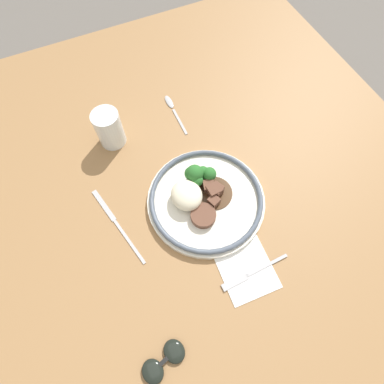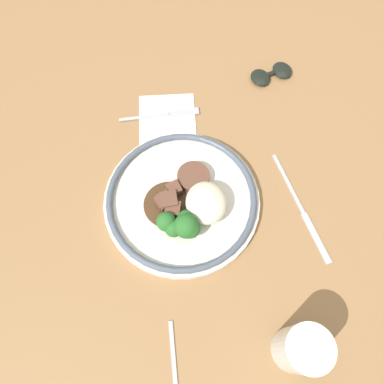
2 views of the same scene
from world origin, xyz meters
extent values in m
plane|color=#5B5651|center=(0.00, 0.00, 0.00)|extent=(8.00, 8.00, 0.00)
cube|color=olive|center=(0.00, 0.00, 0.02)|extent=(1.44, 1.29, 0.04)
cube|color=white|center=(-0.19, -0.04, 0.04)|extent=(0.14, 0.12, 0.00)
cylinder|color=silver|center=(-0.01, -0.03, 0.05)|extent=(0.29, 0.29, 0.02)
torus|color=#4C5666|center=(-0.01, -0.03, 0.06)|extent=(0.28, 0.28, 0.01)
ellipsoid|color=beige|center=(0.01, 0.02, 0.08)|extent=(0.08, 0.07, 0.05)
cylinder|color=brown|center=(-0.05, 0.00, 0.06)|extent=(0.06, 0.06, 0.02)
cylinder|color=#472D19|center=(0.00, -0.05, 0.06)|extent=(0.09, 0.09, 0.00)
cube|color=brown|center=(0.00, -0.06, 0.07)|extent=(0.04, 0.04, 0.03)
cube|color=brown|center=(0.00, -0.05, 0.07)|extent=(0.03, 0.03, 0.02)
cube|color=brown|center=(-0.02, -0.04, 0.07)|extent=(0.03, 0.03, 0.02)
cube|color=brown|center=(0.00, -0.06, 0.07)|extent=(0.03, 0.03, 0.03)
cube|color=brown|center=(0.02, -0.04, 0.07)|extent=(0.03, 0.03, 0.03)
cube|color=brown|center=(0.00, -0.05, 0.07)|extent=(0.03, 0.03, 0.03)
cylinder|color=#568442|center=(0.05, -0.02, 0.06)|extent=(0.02, 0.02, 0.01)
sphere|color=#286628|center=(0.05, -0.02, 0.09)|extent=(0.04, 0.04, 0.04)
cylinder|color=#568442|center=(0.04, -0.02, 0.06)|extent=(0.01, 0.01, 0.01)
sphere|color=#286628|center=(0.04, -0.02, 0.08)|extent=(0.03, 0.03, 0.03)
cylinder|color=#568442|center=(0.05, -0.05, 0.06)|extent=(0.01, 0.01, 0.01)
sphere|color=#286628|center=(0.05, -0.05, 0.08)|extent=(0.03, 0.03, 0.03)
cylinder|color=#568442|center=(0.06, -0.02, 0.06)|extent=(0.01, 0.01, 0.02)
sphere|color=#286628|center=(0.06, -0.02, 0.08)|extent=(0.04, 0.04, 0.04)
cylinder|color=#568442|center=(0.04, -0.06, 0.06)|extent=(0.01, 0.01, 0.01)
sphere|color=#286628|center=(0.04, -0.06, 0.08)|extent=(0.03, 0.03, 0.03)
cylinder|color=orange|center=(0.27, 0.12, 0.07)|extent=(0.06, 0.06, 0.06)
cylinder|color=white|center=(0.27, 0.12, 0.09)|extent=(0.07, 0.07, 0.10)
cube|color=#ADADB2|center=(-0.21, -0.08, 0.04)|extent=(0.01, 0.10, 0.00)
cube|color=#ADADB2|center=(-0.21, 0.00, 0.04)|extent=(0.02, 0.06, 0.00)
cube|color=#ADADB2|center=(-0.02, 0.18, 0.04)|extent=(0.13, 0.04, 0.00)
cube|color=#ADADB2|center=(0.09, 0.21, 0.04)|extent=(0.10, 0.03, 0.00)
cube|color=#ADADB2|center=(0.25, -0.07, 0.04)|extent=(0.10, 0.01, 0.00)
ellipsoid|color=black|center=(-0.27, 0.17, 0.05)|extent=(0.06, 0.05, 0.01)
ellipsoid|color=black|center=(-0.29, 0.23, 0.05)|extent=(0.06, 0.05, 0.01)
cube|color=black|center=(-0.28, 0.20, 0.05)|extent=(0.01, 0.02, 0.00)
camera|label=1|loc=(-0.26, 0.13, 0.72)|focal=28.00mm
camera|label=2|loc=(0.26, -0.04, 0.69)|focal=35.00mm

